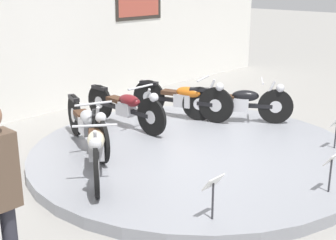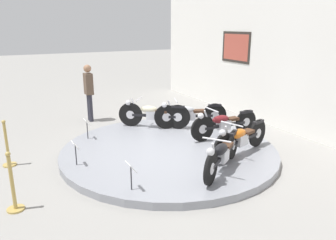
{
  "view_description": "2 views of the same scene",
  "coord_description": "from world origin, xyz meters",
  "px_view_note": "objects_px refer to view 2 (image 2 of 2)",
  "views": [
    {
      "loc": [
        -5.12,
        -4.3,
        2.68
      ],
      "look_at": [
        -0.22,
        0.35,
        0.59
      ],
      "focal_mm": 50.0,
      "sensor_mm": 36.0,
      "label": 1
    },
    {
      "loc": [
        6.37,
        -3.35,
        2.93
      ],
      "look_at": [
        -0.14,
        0.05,
        0.78
      ],
      "focal_mm": 35.0,
      "sensor_mm": 36.0,
      "label": 2
    }
  ],
  "objects_px": {
    "stanchion_post_left_of_entry": "(8,151)",
    "stanchion_post_right_of_entry": "(13,191)",
    "motorcycle_silver": "(189,114)",
    "motorcycle_black": "(222,153)",
    "info_placard_front_right": "(131,170)",
    "info_placard_front_centre": "(75,148)",
    "info_placard_front_left": "(87,125)",
    "visitor_standing": "(89,89)",
    "motorcycle_cream": "(153,113)",
    "motorcycle_orange": "(241,138)",
    "motorcycle_maroon": "(224,123)"
  },
  "relations": [
    {
      "from": "motorcycle_black",
      "to": "info_placard_front_right",
      "type": "xyz_separation_m",
      "value": [
        -0.1,
        -1.85,
        -0.01
      ]
    },
    {
      "from": "info_placard_front_centre",
      "to": "motorcycle_orange",
      "type": "bearing_deg",
      "value": 71.96
    },
    {
      "from": "motorcycle_maroon",
      "to": "motorcycle_orange",
      "type": "relative_size",
      "value": 1.03
    },
    {
      "from": "info_placard_front_centre",
      "to": "info_placard_front_right",
      "type": "bearing_deg",
      "value": 22.25
    },
    {
      "from": "motorcycle_silver",
      "to": "info_placard_front_left",
      "type": "xyz_separation_m",
      "value": [
        -0.41,
        -2.74,
        -0.03
      ]
    },
    {
      "from": "info_placard_front_left",
      "to": "motorcycle_cream",
      "type": "bearing_deg",
      "value": 93.21
    },
    {
      "from": "motorcycle_silver",
      "to": "motorcycle_black",
      "type": "relative_size",
      "value": 1.17
    },
    {
      "from": "motorcycle_orange",
      "to": "info_placard_front_centre",
      "type": "relative_size",
      "value": 3.75
    },
    {
      "from": "motorcycle_black",
      "to": "stanchion_post_right_of_entry",
      "type": "bearing_deg",
      "value": -99.42
    },
    {
      "from": "motorcycle_silver",
      "to": "motorcycle_orange",
      "type": "distance_m",
      "value": 2.18
    },
    {
      "from": "info_placard_front_left",
      "to": "motorcycle_orange",
      "type": "bearing_deg",
      "value": 46.48
    },
    {
      "from": "stanchion_post_left_of_entry",
      "to": "motorcycle_black",
      "type": "bearing_deg",
      "value": 54.79
    },
    {
      "from": "motorcycle_cream",
      "to": "motorcycle_maroon",
      "type": "relative_size",
      "value": 0.82
    },
    {
      "from": "motorcycle_orange",
      "to": "visitor_standing",
      "type": "distance_m",
      "value": 5.16
    },
    {
      "from": "motorcycle_cream",
      "to": "motorcycle_orange",
      "type": "height_order",
      "value": "motorcycle_cream"
    },
    {
      "from": "info_placard_front_centre",
      "to": "stanchion_post_left_of_entry",
      "type": "height_order",
      "value": "stanchion_post_left_of_entry"
    },
    {
      "from": "motorcycle_orange",
      "to": "info_placard_front_centre",
      "type": "xyz_separation_m",
      "value": [
        -1.09,
        -3.35,
        -0.02
      ]
    },
    {
      "from": "info_placard_front_right",
      "to": "visitor_standing",
      "type": "relative_size",
      "value": 0.29
    },
    {
      "from": "visitor_standing",
      "to": "info_placard_front_centre",
      "type": "bearing_deg",
      "value": -18.9
    },
    {
      "from": "motorcycle_silver",
      "to": "info_placard_front_left",
      "type": "height_order",
      "value": "motorcycle_silver"
    },
    {
      "from": "motorcycle_silver",
      "to": "motorcycle_black",
      "type": "height_order",
      "value": "motorcycle_silver"
    },
    {
      "from": "stanchion_post_right_of_entry",
      "to": "visitor_standing",
      "type": "bearing_deg",
      "value": 151.86
    },
    {
      "from": "stanchion_post_left_of_entry",
      "to": "stanchion_post_right_of_entry",
      "type": "bearing_deg",
      "value": 0.0
    },
    {
      "from": "motorcycle_black",
      "to": "stanchion_post_left_of_entry",
      "type": "distance_m",
      "value": 4.52
    },
    {
      "from": "stanchion_post_left_of_entry",
      "to": "stanchion_post_right_of_entry",
      "type": "distance_m",
      "value": 1.99
    },
    {
      "from": "motorcycle_cream",
      "to": "visitor_standing",
      "type": "bearing_deg",
      "value": -147.88
    },
    {
      "from": "motorcycle_black",
      "to": "stanchion_post_right_of_entry",
      "type": "height_order",
      "value": "stanchion_post_right_of_entry"
    },
    {
      "from": "info_placard_front_left",
      "to": "stanchion_post_left_of_entry",
      "type": "relative_size",
      "value": 0.5
    },
    {
      "from": "motorcycle_cream",
      "to": "info_placard_front_centre",
      "type": "height_order",
      "value": "motorcycle_cream"
    },
    {
      "from": "motorcycle_silver",
      "to": "visitor_standing",
      "type": "distance_m",
      "value": 3.31
    },
    {
      "from": "info_placard_front_centre",
      "to": "info_placard_front_right",
      "type": "relative_size",
      "value": 1.0
    },
    {
      "from": "info_placard_front_centre",
      "to": "info_placard_front_right",
      "type": "distance_m",
      "value": 1.63
    },
    {
      "from": "motorcycle_cream",
      "to": "visitor_standing",
      "type": "xyz_separation_m",
      "value": [
        -1.98,
        -1.24,
        0.45
      ]
    },
    {
      "from": "info_placard_front_right",
      "to": "stanchion_post_left_of_entry",
      "type": "bearing_deg",
      "value": -143.66
    },
    {
      "from": "visitor_standing",
      "to": "stanchion_post_left_of_entry",
      "type": "height_order",
      "value": "visitor_standing"
    },
    {
      "from": "motorcycle_silver",
      "to": "motorcycle_maroon",
      "type": "xyz_separation_m",
      "value": [
        1.09,
        0.35,
        -0.02
      ]
    },
    {
      "from": "info_placard_front_centre",
      "to": "motorcycle_silver",
      "type": "bearing_deg",
      "value": 108.05
    },
    {
      "from": "visitor_standing",
      "to": "stanchion_post_right_of_entry",
      "type": "xyz_separation_m",
      "value": [
        4.59,
        -2.45,
        -0.66
      ]
    },
    {
      "from": "motorcycle_cream",
      "to": "info_placard_front_centre",
      "type": "xyz_separation_m",
      "value": [
        1.61,
        -2.47,
        -0.03
      ]
    },
    {
      "from": "motorcycle_black",
      "to": "stanchion_post_right_of_entry",
      "type": "distance_m",
      "value": 3.75
    },
    {
      "from": "info_placard_front_right",
      "to": "visitor_standing",
      "type": "height_order",
      "value": "visitor_standing"
    },
    {
      "from": "info_placard_front_centre",
      "to": "stanchion_post_left_of_entry",
      "type": "relative_size",
      "value": 0.5
    },
    {
      "from": "info_placard_front_left",
      "to": "stanchion_post_right_of_entry",
      "type": "bearing_deg",
      "value": -36.34
    },
    {
      "from": "info_placard_front_centre",
      "to": "info_placard_front_left",
      "type": "bearing_deg",
      "value": 157.75
    },
    {
      "from": "motorcycle_silver",
      "to": "stanchion_post_right_of_entry",
      "type": "height_order",
      "value": "stanchion_post_right_of_entry"
    },
    {
      "from": "motorcycle_cream",
      "to": "motorcycle_orange",
      "type": "distance_m",
      "value": 2.84
    },
    {
      "from": "motorcycle_black",
      "to": "info_placard_front_right",
      "type": "bearing_deg",
      "value": -93.23
    },
    {
      "from": "motorcycle_black",
      "to": "info_placard_front_right",
      "type": "distance_m",
      "value": 1.85
    },
    {
      "from": "motorcycle_cream",
      "to": "stanchion_post_left_of_entry",
      "type": "bearing_deg",
      "value": -80.6
    },
    {
      "from": "stanchion_post_left_of_entry",
      "to": "visitor_standing",
      "type": "bearing_deg",
      "value": 136.58
    }
  ]
}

